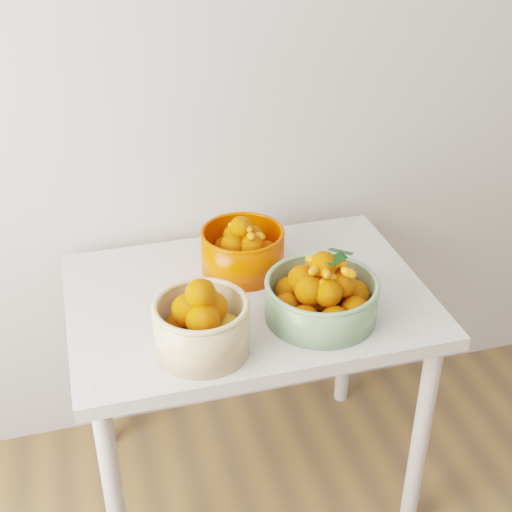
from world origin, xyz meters
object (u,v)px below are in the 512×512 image
Objects in this scene: bowl_cream at (202,324)px; bowl_orange at (243,249)px; table at (248,321)px; bowl_green at (322,295)px.

bowl_cream reaches higher than bowl_orange.
table is 0.21m from bowl_orange.
bowl_cream is 0.34m from bowl_green.
table is 0.32m from bowl_cream.
bowl_cream is (-0.17, -0.21, 0.17)m from table.
bowl_orange is at bearing 81.70° from table.
bowl_green is (0.33, 0.06, -0.01)m from bowl_cream.
table is at bearing 136.36° from bowl_green.
table is 3.17× the size of bowl_cream.
bowl_orange is at bearing 117.14° from bowl_green.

